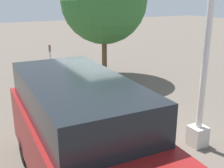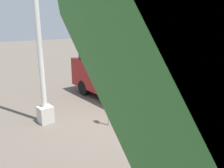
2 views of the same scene
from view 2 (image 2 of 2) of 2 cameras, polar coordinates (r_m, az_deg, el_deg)
The scene contains 4 objects.
ground_plane at distance 7.57m, azimuth 0.41°, elevation -9.32°, with size 80.00×80.00×0.00m, color #60564C.
parking_meter_near at distance 6.82m, azimuth -0.90°, elevation -3.29°, with size 0.22×0.15×1.33m.
lamp_post at distance 7.13m, azimuth -18.14°, elevation 6.24°, with size 0.44×0.44×6.28m.
parked_van at distance 9.20m, azimuth 2.15°, elevation 3.43°, with size 4.91×2.12×2.37m.
Camera 2 is at (-5.23, 4.48, 3.15)m, focal length 35.00 mm.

